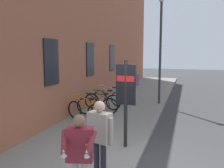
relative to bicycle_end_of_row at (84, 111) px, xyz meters
name	(u,v)px	position (x,y,z in m)	size (l,w,h in m)	color
ground	(185,112)	(3.10, -3.66, -0.51)	(60.00, 60.00, 0.00)	#38383A
sidewalk_pavement	(135,99)	(5.10, -0.91, -0.45)	(24.00, 3.50, 0.12)	gray
station_facade	(107,28)	(6.09, 1.14, 3.72)	(22.00, 0.65, 8.47)	#9E563D
bicycle_end_of_row	(84,111)	(0.00, 0.00, 0.00)	(0.71, 1.69, 0.97)	black
bicycle_mid_rack	(98,105)	(1.07, -0.13, 0.00)	(0.57, 1.74, 0.97)	black
bicycle_by_door	(103,101)	(1.98, -0.03, 0.00)	(0.48, 1.77, 0.97)	black
bicycle_beside_lamp	(108,97)	(3.01, 0.03, 0.00)	(0.66, 1.71, 0.97)	black
transit_info_sign	(126,90)	(-1.99, -2.13, 1.21)	(0.13, 0.55, 2.40)	black
pedestrian_by_facade	(135,82)	(4.47, -1.00, 0.63)	(0.61, 0.36, 1.66)	#B2A599
pedestrian_crossing_street	(100,132)	(-3.87, -2.07, 0.62)	(0.36, 0.61, 1.66)	#26262D
tourist_with_hotdogs	(79,150)	(-4.73, -2.03, 0.59)	(0.63, 0.62, 1.59)	#B2A599
street_lamp	(161,42)	(4.13, -2.36, 2.77)	(0.28, 0.28, 5.34)	#333338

